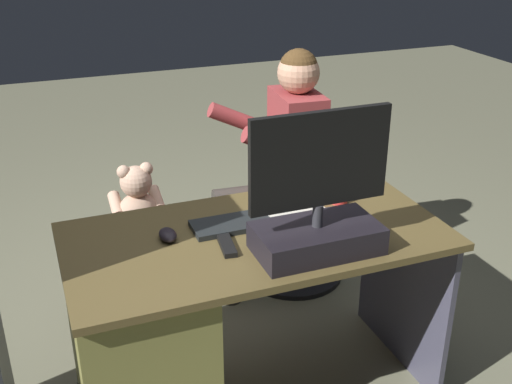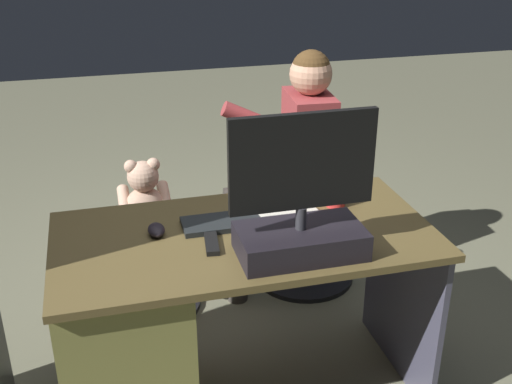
{
  "view_description": "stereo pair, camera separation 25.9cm",
  "coord_description": "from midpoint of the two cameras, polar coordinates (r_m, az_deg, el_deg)",
  "views": [
    {
      "loc": [
        0.71,
        2.24,
        1.79
      ],
      "look_at": [
        -0.14,
        0.04,
        0.71
      ],
      "focal_mm": 44.33,
      "sensor_mm": 36.0,
      "label": 1
    },
    {
      "loc": [
        0.47,
        2.32,
        1.79
      ],
      "look_at": [
        -0.14,
        0.04,
        0.71
      ],
      "focal_mm": 44.33,
      "sensor_mm": 36.0,
      "label": 2
    }
  ],
  "objects": [
    {
      "name": "office_chair_teddy",
      "position": [
        3.02,
        -12.61,
        -6.51
      ],
      "size": [
        0.47,
        0.47,
        0.44
      ],
      "color": "black",
      "rests_on": "ground_plane"
    },
    {
      "name": "tv_remote",
      "position": [
        2.16,
        -6.11,
        -4.88
      ],
      "size": [
        0.06,
        0.15,
        0.02
      ],
      "primitive_type": "cube",
      "rotation": [
        0.0,
        0.0,
        -0.12
      ],
      "color": "black",
      "rests_on": "desk"
    },
    {
      "name": "visitor_chair",
      "position": [
        3.26,
        1.17,
        -3.76
      ],
      "size": [
        0.52,
        0.52,
        0.44
      ],
      "color": "black",
      "rests_on": "ground_plane"
    },
    {
      "name": "monitor",
      "position": [
        2.07,
        2.04,
        -2.09
      ],
      "size": [
        0.48,
        0.23,
        0.49
      ],
      "color": "black",
      "rests_on": "desk"
    },
    {
      "name": "computer_mouse",
      "position": [
        2.24,
        -11.29,
        -3.89
      ],
      "size": [
        0.06,
        0.1,
        0.04
      ],
      "primitive_type": "ellipsoid",
      "color": "black",
      "rests_on": "desk"
    },
    {
      "name": "notebook_binder",
      "position": [
        2.26,
        1.96,
        -3.21
      ],
      "size": [
        0.25,
        0.32,
        0.02
      ],
      "primitive_type": "cube",
      "rotation": [
        0.0,
        0.0,
        0.12
      ],
      "color": "beige",
      "rests_on": "desk"
    },
    {
      "name": "desk",
      "position": [
        2.36,
        -11.33,
        -12.35
      ],
      "size": [
        1.35,
        0.69,
        0.72
      ],
      "color": "brown",
      "rests_on": "ground_plane"
    },
    {
      "name": "keyboard",
      "position": [
        2.31,
        -3.87,
        -2.73
      ],
      "size": [
        0.42,
        0.14,
        0.02
      ],
      "primitive_type": "cube",
      "color": "black",
      "rests_on": "desk"
    },
    {
      "name": "cup",
      "position": [
        2.46,
        4.5,
        0.17
      ],
      "size": [
        0.08,
        0.08,
        0.11
      ],
      "primitive_type": "cylinder",
      "color": "red",
      "rests_on": "desk"
    },
    {
      "name": "ground_plane",
      "position": [
        2.96,
        -5.4,
        -12.72
      ],
      "size": [
        10.0,
        10.0,
        0.0
      ],
      "primitive_type": "plane",
      "color": "#6F6F56"
    },
    {
      "name": "teddy_bear",
      "position": [
        2.88,
        -13.23,
        -0.91
      ],
      "size": [
        0.24,
        0.24,
        0.33
      ],
      "color": "#D6AB8F",
      "rests_on": "office_chair_teddy"
    },
    {
      "name": "person",
      "position": [
        3.03,
        -0.17,
        3.47
      ],
      "size": [
        0.56,
        0.5,
        1.19
      ],
      "color": "#973738",
      "rests_on": "ground_plane"
    }
  ]
}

